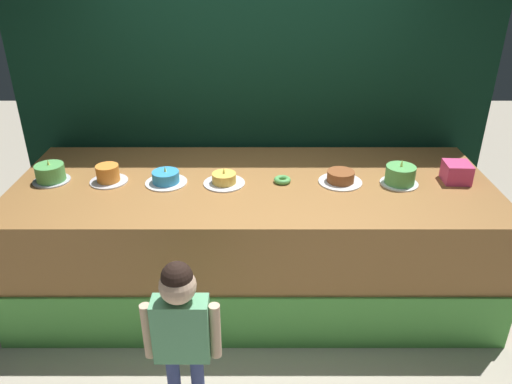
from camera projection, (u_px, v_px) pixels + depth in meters
ground_plane at (254, 346)px, 3.43m from camera, size 12.00×12.00×0.00m
stage_platform at (254, 237)px, 3.82m from camera, size 3.47×1.38×0.94m
curtain_backdrop at (254, 99)px, 4.13m from camera, size 3.95×0.08×2.67m
child_figure at (182, 324)px, 2.60m from camera, size 0.42×0.19×1.09m
pink_box at (457, 172)px, 3.58m from camera, size 0.19×0.19×0.14m
donut at (283, 180)px, 3.59m from camera, size 0.12×0.12×0.04m
cake_far_left at (51, 173)px, 3.59m from camera, size 0.27×0.27×0.17m
cake_left at (109, 175)px, 3.58m from camera, size 0.27×0.27×0.13m
cake_center_left at (167, 178)px, 3.57m from camera, size 0.30×0.30×0.13m
cake_center_right at (225, 179)px, 3.56m from camera, size 0.30×0.30×0.13m
cake_right at (341, 178)px, 3.58m from camera, size 0.32×0.32×0.09m
cake_far_right at (401, 176)px, 3.54m from camera, size 0.27×0.27×0.19m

